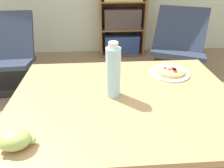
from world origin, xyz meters
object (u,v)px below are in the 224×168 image
Objects in this scene: lounge_chair_near at (7,65)px; pizza_on_plate at (170,71)px; grape_bunch at (15,140)px; bookshelf at (122,18)px; drink_bottle at (113,72)px; lounge_chair_far at (176,55)px.

pizza_on_plate is at bearing -41.28° from lounge_chair_near.
lounge_chair_near is (-0.84, 1.81, -0.53)m from grape_bunch.
grape_bunch is at bearing -68.63° from lounge_chair_near.
grape_bunch is 0.11× the size of bookshelf.
drink_bottle is 0.22× the size of bookshelf.
lounge_chair_near reaches higher than grape_bunch.
drink_bottle is at bearing -96.90° from lounge_chair_far.
bookshelf is (-0.68, 0.78, 0.35)m from lounge_chair_far.
drink_bottle is at bearing 39.65° from grape_bunch.
pizza_on_plate is at bearing -88.59° from bookshelf.
drink_bottle is 0.34× the size of lounge_chair_near.
drink_bottle is 0.30× the size of lounge_chair_far.
lounge_chair_near reaches higher than pizza_on_plate.
lounge_chair_near is at bearing -151.07° from lounge_chair_far.
pizza_on_plate is at bearing 35.50° from grape_bunch.
pizza_on_plate is at bearing 30.67° from drink_bottle.
lounge_chair_far is at bearing 54.66° from grape_bunch.
bookshelf is (0.72, 2.77, -0.18)m from grape_bunch.
drink_bottle is (0.40, 0.33, 0.10)m from grape_bunch.
lounge_chair_far is (2.25, 0.17, 0.00)m from lounge_chair_near.
drink_bottle is 2.48m from bookshelf.
grape_bunch is 2.87m from bookshelf.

